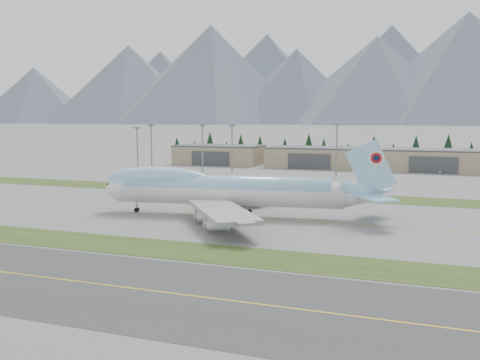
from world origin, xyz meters
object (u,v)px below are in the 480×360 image
at_px(boeing_747_freighter, 227,190).
at_px(service_vehicle_a, 288,169).
at_px(hangar_left, 219,155).
at_px(hangar_center, 314,157).
at_px(service_vehicle_b, 375,173).
at_px(hangar_right, 433,160).
at_px(service_vehicle_c, 440,174).

height_order(boeing_747_freighter, service_vehicle_a, boeing_747_freighter).
xyz_separation_m(hangar_left, service_vehicle_a, (44.66, -15.36, -5.39)).
distance_m(boeing_747_freighter, hangar_center, 148.84).
bearing_deg(service_vehicle_b, hangar_right, -22.96).
relative_size(hangar_left, service_vehicle_c, 10.59).
bearing_deg(service_vehicle_a, hangar_center, 52.97).
height_order(boeing_747_freighter, service_vehicle_c, boeing_747_freighter).
bearing_deg(boeing_747_freighter, service_vehicle_b, 70.51).
xyz_separation_m(hangar_left, hangar_right, (115.00, 0.00, 0.00)).
height_order(hangar_left, service_vehicle_c, hangar_left).
distance_m(hangar_right, service_vehicle_b, 33.43).
height_order(boeing_747_freighter, service_vehicle_b, boeing_747_freighter).
bearing_deg(service_vehicle_a, hangar_right, 9.24).
distance_m(hangar_left, hangar_right, 115.00).
bearing_deg(service_vehicle_b, service_vehicle_a, 112.74).
relative_size(service_vehicle_a, service_vehicle_c, 0.80).
xyz_separation_m(hangar_center, service_vehicle_a, (-10.34, -15.36, -5.39)).
distance_m(service_vehicle_b, service_vehicle_c, 29.68).
xyz_separation_m(hangar_center, service_vehicle_b, (33.98, -20.29, -5.39)).
bearing_deg(service_vehicle_a, service_vehicle_c, -2.50).
relative_size(boeing_747_freighter, hangar_left, 1.67).
xyz_separation_m(boeing_747_freighter, hangar_left, (-63.45, 148.59, -1.55)).
distance_m(hangar_center, hangar_right, 60.00).
relative_size(hangar_right, service_vehicle_b, 13.16).
relative_size(hangar_center, service_vehicle_a, 13.29).
bearing_deg(service_vehicle_a, hangar_left, 157.94).
distance_m(boeing_747_freighter, hangar_left, 161.58).
bearing_deg(hangar_center, service_vehicle_b, -30.84).
height_order(hangar_left, hangar_center, same).
bearing_deg(hangar_right, service_vehicle_a, -167.68).
bearing_deg(hangar_right, service_vehicle_c, -77.96).
bearing_deg(hangar_center, boeing_747_freighter, -86.74).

